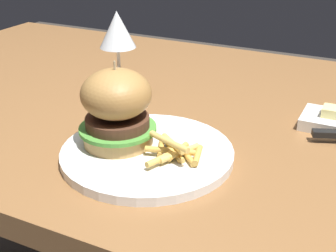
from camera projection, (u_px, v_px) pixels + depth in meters
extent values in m
cube|color=brown|center=(177.00, 113.00, 0.91)|extent=(1.48, 0.83, 0.04)
cylinder|color=brown|center=(44.00, 139.00, 1.63)|extent=(0.06, 0.06, 0.70)
cylinder|color=white|center=(147.00, 153.00, 0.70)|extent=(0.26, 0.26, 0.01)
cylinder|color=tan|center=(120.00, 137.00, 0.71)|extent=(0.11, 0.11, 0.02)
cylinder|color=#4C9338|center=(120.00, 129.00, 0.71)|extent=(0.12, 0.12, 0.01)
cylinder|color=#4C2D1E|center=(120.00, 122.00, 0.70)|extent=(0.10, 0.10, 0.02)
ellipsoid|color=#A97A41|center=(118.00, 94.00, 0.68)|extent=(0.11, 0.11, 0.07)
cylinder|color=#CCB78C|center=(118.00, 78.00, 0.67)|extent=(0.00, 0.00, 0.05)
cylinder|color=#EABC5B|center=(175.00, 151.00, 0.69)|extent=(0.05, 0.05, 0.01)
cylinder|color=gold|center=(188.00, 157.00, 0.67)|extent=(0.04, 0.04, 0.01)
cylinder|color=gold|center=(176.00, 152.00, 0.68)|extent=(0.04, 0.04, 0.01)
cylinder|color=gold|center=(198.00, 155.00, 0.67)|extent=(0.02, 0.05, 0.01)
cylinder|color=#E0B251|center=(166.00, 156.00, 0.66)|extent=(0.03, 0.07, 0.01)
cylinder|color=gold|center=(178.00, 151.00, 0.68)|extent=(0.01, 0.05, 0.01)
cylinder|color=gold|center=(161.00, 148.00, 0.70)|extent=(0.03, 0.05, 0.01)
cylinder|color=#EABC5B|center=(179.00, 153.00, 0.67)|extent=(0.04, 0.07, 0.01)
cylinder|color=gold|center=(170.00, 151.00, 0.67)|extent=(0.07, 0.03, 0.01)
cylinder|color=#EABC5B|center=(173.00, 144.00, 0.68)|extent=(0.05, 0.04, 0.01)
cylinder|color=#EABC5B|center=(169.00, 142.00, 0.66)|extent=(0.07, 0.03, 0.01)
cylinder|color=silver|center=(120.00, 92.00, 0.95)|extent=(0.06, 0.06, 0.00)
cylinder|color=silver|center=(119.00, 70.00, 0.93)|extent=(0.01, 0.01, 0.09)
cone|color=silver|center=(117.00, 29.00, 0.89)|extent=(0.07, 0.07, 0.07)
cube|color=black|center=(331.00, 134.00, 0.75)|extent=(0.06, 0.04, 0.01)
cube|color=white|center=(331.00, 121.00, 0.80)|extent=(0.10, 0.08, 0.02)
cube|color=#F4E58C|center=(333.00, 112.00, 0.79)|extent=(0.03, 0.03, 0.02)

